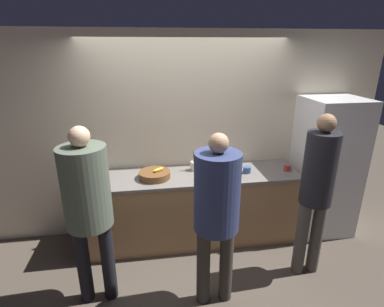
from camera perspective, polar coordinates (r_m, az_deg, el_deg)
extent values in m
plane|color=#4C4238|center=(3.84, 0.37, -18.92)|extent=(14.00, 14.00, 0.00)
cube|color=beige|center=(3.88, -1.28, 3.29)|extent=(5.20, 0.06, 2.60)
cube|color=#9E754C|center=(3.91, -0.53, -10.29)|extent=(2.68, 0.68, 0.88)
cube|color=slate|center=(3.70, -0.55, -4.14)|extent=(2.71, 0.71, 0.03)
cube|color=white|center=(4.31, 24.11, -2.34)|extent=(0.71, 0.67, 1.81)
cylinder|color=#99999E|center=(3.90, 24.34, -3.23)|extent=(0.02, 0.02, 0.63)
cylinder|color=black|center=(3.25, -19.96, -19.05)|extent=(0.13, 0.13, 0.86)
cylinder|color=black|center=(3.21, -15.71, -19.08)|extent=(0.13, 0.13, 0.86)
cylinder|color=#515B4C|center=(2.80, -19.56, -6.07)|extent=(0.42, 0.42, 0.75)
sphere|color=#DBAD89|center=(2.65, -20.71, 3.06)|extent=(0.18, 0.18, 0.18)
cylinder|color=#38332D|center=(3.07, 2.17, -20.57)|extent=(0.13, 0.13, 0.83)
cylinder|color=#38332D|center=(3.11, 6.52, -20.06)|extent=(0.13, 0.13, 0.83)
cylinder|color=navy|center=(2.65, 4.80, -7.32)|extent=(0.41, 0.41, 0.73)
sphere|color=tan|center=(2.48, 5.09, 1.99)|extent=(0.17, 0.17, 0.17)
cylinder|color=#4C4742|center=(3.58, 20.07, -14.91)|extent=(0.13, 0.13, 0.87)
cylinder|color=#4C4742|center=(3.67, 22.59, -14.43)|extent=(0.13, 0.13, 0.87)
cylinder|color=black|center=(3.25, 23.11, -2.70)|extent=(0.32, 0.32, 0.76)
sphere|color=#936B4C|center=(3.12, 24.26, 5.31)|extent=(0.18, 0.18, 0.18)
cylinder|color=brown|center=(3.60, -7.13, -4.02)|extent=(0.38, 0.38, 0.08)
ellipsoid|color=yellow|center=(3.58, -6.42, -3.08)|extent=(0.15, 0.12, 0.04)
cylinder|color=silver|center=(3.78, 0.48, -2.39)|extent=(0.11, 0.11, 0.11)
cylinder|color=#99754C|center=(3.75, 0.31, -1.00)|extent=(0.01, 0.05, 0.22)
cylinder|color=#99754C|center=(3.75, 0.62, -0.96)|extent=(0.03, 0.04, 0.22)
cylinder|color=#99754C|center=(3.74, 0.51, -1.05)|extent=(0.05, 0.01, 0.22)
cylinder|color=silver|center=(3.78, -19.90, -3.40)|extent=(0.07, 0.07, 0.14)
cylinder|color=silver|center=(3.75, -20.07, -2.09)|extent=(0.03, 0.03, 0.04)
cylinder|color=black|center=(3.74, -20.12, -1.66)|extent=(0.04, 0.04, 0.02)
cylinder|color=red|center=(3.80, 4.54, -1.90)|extent=(0.08, 0.08, 0.17)
cylinder|color=red|center=(3.76, 4.59, -0.31)|extent=(0.04, 0.04, 0.05)
cylinder|color=black|center=(3.74, 4.60, 0.22)|extent=(0.04, 0.04, 0.02)
cylinder|color=#A33D33|center=(3.97, 17.67, -2.56)|extent=(0.09, 0.09, 0.08)
cylinder|color=#335184|center=(3.78, 10.43, -3.07)|extent=(0.10, 0.10, 0.08)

